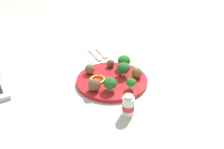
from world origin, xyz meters
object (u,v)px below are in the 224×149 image
pepper_ring_back_left (98,79)px  plate (112,81)px  napkin (98,55)px  broccoli_floret_mid_left (123,68)px  broccoli_floret_far_rim (124,61)px  yogurt_bottle (128,106)px  meatball_back_right (137,73)px  meatball_far_rim (94,85)px  broccoli_floret_front_left (110,83)px  broccoli_floret_mid_right (131,83)px  fork (102,53)px  knife (95,55)px  meatball_front_right (111,63)px  meatball_center (90,69)px

pepper_ring_back_left → plate: bearing=78.4°
napkin → broccoli_floret_mid_left: bearing=5.9°
broccoli_floret_far_rim → broccoli_floret_mid_left: bearing=-26.1°
napkin → yogurt_bottle: (0.46, -0.05, 0.03)m
meatball_back_right → meatball_far_rim: 0.19m
plate → pepper_ring_back_left: 0.06m
plate → broccoli_floret_mid_left: (-0.01, 0.05, 0.04)m
broccoli_floret_front_left → broccoli_floret_mid_left: bearing=132.2°
meatball_back_right → pepper_ring_back_left: (-0.04, -0.15, -0.02)m
broccoli_floret_mid_right → fork: broccoli_floret_mid_right is taller
knife → napkin: bearing=117.3°
broccoli_floret_far_rim → knife: 0.20m
napkin → knife: bearing=-62.7°
broccoli_floret_front_left → broccoli_floret_mid_right: (0.02, 0.07, -0.00)m
meatball_back_right → broccoli_floret_mid_left: bearing=-125.9°
broccoli_floret_front_left → napkin: bearing=169.3°
broccoli_floret_mid_right → knife: broccoli_floret_mid_right is taller
meatball_front_right → pepper_ring_back_left: size_ratio=0.54×
broccoli_floret_front_left → fork: size_ratio=0.43×
meatball_back_right → napkin: bearing=-166.0°
broccoli_floret_mid_left → pepper_ring_back_left: size_ratio=0.92×
broccoli_floret_front_left → napkin: size_ratio=0.30×
meatball_front_right → broccoli_floret_far_rim: bearing=55.6°
plate → broccoli_floret_mid_left: 0.07m
plate → napkin: size_ratio=1.65×
knife → meatball_far_rim: bearing=-18.2°
napkin → broccoli_floret_far_rim: bearing=15.2°
meatball_far_rim → yogurt_bottle: bearing=23.2°
meatball_center → broccoli_floret_front_left: bearing=12.4°
meatball_far_rim → yogurt_bottle: (0.15, 0.07, -0.01)m
meatball_center → napkin: bearing=152.6°
broccoli_floret_mid_left → pepper_ring_back_left: bearing=-92.5°
plate → meatball_far_rim: meatball_far_rim is taller
plate → fork: bearing=169.9°
meatball_center → napkin: meatball_center is taller
broccoli_floret_front_left → plate: bearing=153.6°
meatball_center → pepper_ring_back_left: size_ratio=0.65×
pepper_ring_back_left → broccoli_floret_far_rim: bearing=110.5°
plate → broccoli_floret_mid_left: broccoli_floret_mid_left is taller
meatball_center → yogurt_bottle: size_ratio=0.53×
broccoli_floret_mid_right → napkin: bearing=-177.9°
plate → meatball_back_right: bearing=75.4°
plate → meatball_front_right: meatball_front_right is taller
meatball_far_rim → fork: (-0.30, 0.13, -0.03)m
meatball_far_rim → pepper_ring_back_left: size_ratio=0.76×
broccoli_floret_mid_right → meatball_back_right: size_ratio=1.05×
meatball_back_right → yogurt_bottle: size_ratio=0.56×
broccoli_floret_far_rim → meatball_front_right: (-0.03, -0.05, -0.02)m
meatball_back_right → meatball_center: bearing=-121.1°
napkin → knife: (0.01, -0.02, 0.00)m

